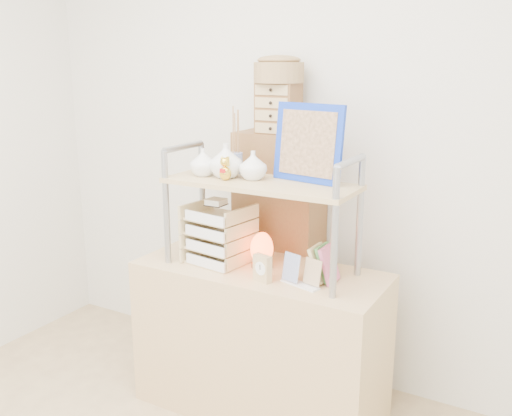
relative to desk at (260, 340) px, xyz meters
The scene contains 10 objects.
room_shell 1.55m from the desk, 90.00° to the right, with size 3.42×3.41×2.61m.
desk is the anchor object (origin of this frame).
cabinet 0.49m from the desk, 103.89° to the left, with size 0.45×0.24×1.35m, color brown.
hutch 0.82m from the desk, 158.25° to the left, with size 0.90×0.34×0.78m.
letter_tray 0.55m from the desk, behind, with size 0.29×0.28×0.32m.
salt_lamp 0.46m from the desk, 86.73° to the left, with size 0.12×0.11×0.18m.
desk_clock 0.47m from the desk, 57.17° to the right, with size 0.09×0.06×0.12m.
postcard_stand 0.50m from the desk, 19.94° to the right, with size 0.20×0.10×0.14m.
drawer_chest 1.16m from the desk, 104.74° to the left, with size 0.20×0.16×0.25m.
woven_basket 1.33m from the desk, 104.65° to the left, with size 0.25×0.25×0.10m, color brown.
Camera 1 is at (1.25, -1.02, 1.70)m, focal length 40.00 mm.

